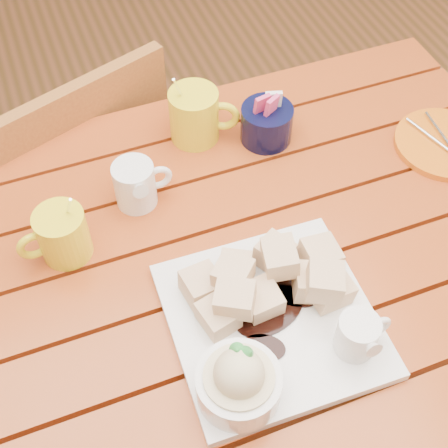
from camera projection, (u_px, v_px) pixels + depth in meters
name	position (u px, v px, depth m)	size (l,w,h in m)	color
ground	(223.00, 426.00, 1.59)	(5.00, 5.00, 0.00)	#563818
table	(222.00, 292.00, 1.08)	(1.20, 0.79, 0.75)	#8E3412
dessert_plate	(268.00, 323.00, 0.88)	(0.30, 0.30, 0.12)	white
coffee_mug_left	(61.00, 235.00, 0.97)	(0.11, 0.08, 0.13)	yellow
coffee_mug_right	(196.00, 115.00, 1.13)	(0.12, 0.09, 0.15)	yellow
cream_pitcher	(136.00, 184.00, 1.04)	(0.10, 0.08, 0.09)	white
sugar_caddy	(267.00, 123.00, 1.14)	(0.10, 0.10, 0.10)	black
orange_saucer	(446.00, 144.00, 1.15)	(0.18, 0.18, 0.02)	orange
chair_far	(79.00, 187.00, 1.47)	(0.50, 0.50, 0.83)	brown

